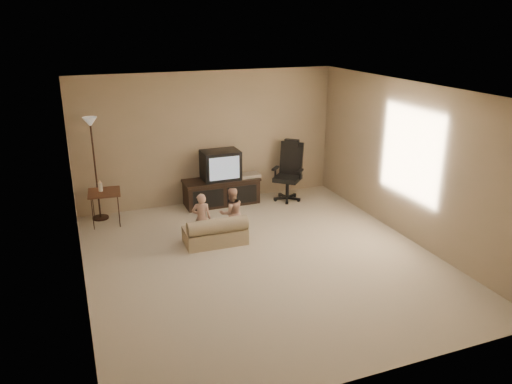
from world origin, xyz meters
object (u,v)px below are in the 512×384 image
(tv_stand, at_px, (221,182))
(office_chair, at_px, (289,179))
(side_table, at_px, (104,193))
(floor_lamp, at_px, (93,146))
(toddler_right, at_px, (232,213))
(child_sofa, at_px, (216,233))
(toddler_left, at_px, (202,218))

(tv_stand, relative_size, office_chair, 1.25)
(side_table, relative_size, floor_lamp, 0.44)
(toddler_right, bearing_deg, side_table, -37.29)
(floor_lamp, distance_m, child_sofa, 2.66)
(child_sofa, relative_size, toddler_left, 1.19)
(toddler_left, height_order, toddler_right, toddler_right)
(side_table, height_order, child_sofa, side_table)
(side_table, xyz_separation_m, toddler_left, (1.36, -1.35, -0.16))
(tv_stand, bearing_deg, floor_lamp, 178.60)
(side_table, relative_size, toddler_left, 0.97)
(office_chair, height_order, toddler_right, office_chair)
(floor_lamp, bearing_deg, side_table, -72.96)
(child_sofa, bearing_deg, side_table, 137.45)
(tv_stand, height_order, office_chair, office_chair)
(toddler_left, bearing_deg, tv_stand, -102.75)
(tv_stand, height_order, toddler_right, tv_stand)
(floor_lamp, distance_m, toddler_left, 2.36)
(tv_stand, height_order, floor_lamp, floor_lamp)
(floor_lamp, relative_size, child_sofa, 1.86)
(office_chair, bearing_deg, tv_stand, -146.46)
(toddler_left, xyz_separation_m, toddler_right, (0.51, 0.03, 0.01))
(floor_lamp, height_order, toddler_left, floor_lamp)
(office_chair, distance_m, side_table, 3.49)
(toddler_left, bearing_deg, toddler_right, -161.82)
(office_chair, distance_m, child_sofa, 2.46)
(office_chair, distance_m, floor_lamp, 3.69)
(side_table, bearing_deg, child_sofa, -44.08)
(floor_lamp, xyz_separation_m, toddler_left, (1.44, -1.63, -0.92))
(office_chair, height_order, toddler_left, office_chair)
(floor_lamp, distance_m, toddler_right, 2.68)
(toddler_left, bearing_deg, office_chair, -132.87)
(tv_stand, distance_m, child_sofa, 1.84)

